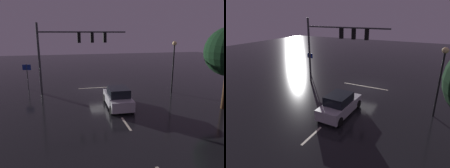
% 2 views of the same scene
% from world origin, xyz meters
% --- Properties ---
extents(ground_plane, '(80.00, 80.00, 0.00)m').
position_xyz_m(ground_plane, '(0.00, 0.00, 0.00)').
color(ground_plane, black).
extents(traffic_signal_assembly, '(8.93, 0.47, 7.06)m').
position_xyz_m(traffic_signal_assembly, '(3.12, 1.01, 4.95)').
color(traffic_signal_assembly, '#383A3D').
rests_on(traffic_signal_assembly, ground_plane).
extents(lane_dash_far, '(0.16, 2.20, 0.01)m').
position_xyz_m(lane_dash_far, '(0.00, 4.00, 0.00)').
color(lane_dash_far, beige).
rests_on(lane_dash_far, ground_plane).
extents(lane_dash_mid, '(0.16, 2.20, 0.01)m').
position_xyz_m(lane_dash_mid, '(0.00, 10.00, 0.00)').
color(lane_dash_mid, beige).
rests_on(lane_dash_mid, ground_plane).
extents(stop_bar, '(5.00, 0.16, 0.01)m').
position_xyz_m(stop_bar, '(0.00, -0.17, 0.00)').
color(stop_bar, beige).
rests_on(stop_bar, ground_plane).
extents(car_approaching, '(2.04, 4.42, 1.70)m').
position_xyz_m(car_approaching, '(-0.30, 6.56, 0.80)').
color(car_approaching, '#B7B7BC').
rests_on(car_approaching, ground_plane).
extents(street_lamp_left_kerb, '(0.44, 0.44, 5.30)m').
position_xyz_m(street_lamp_left_kerb, '(-6.87, 3.60, 3.69)').
color(street_lamp_left_kerb, black).
rests_on(street_lamp_left_kerb, ground_plane).
extents(route_sign, '(0.89, 0.23, 2.80)m').
position_xyz_m(route_sign, '(7.93, -1.29, 2.02)').
color(route_sign, '#383A3D').
rests_on(route_sign, ground_plane).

